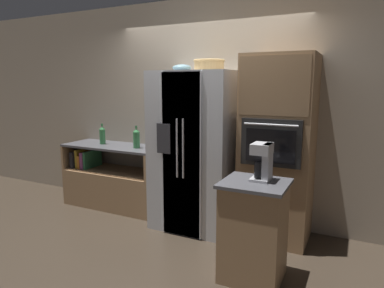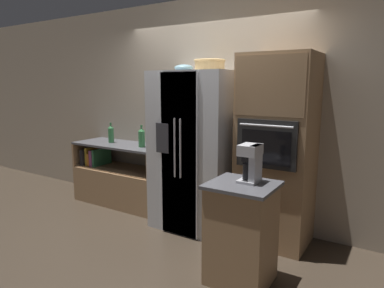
{
  "view_description": "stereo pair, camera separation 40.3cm",
  "coord_description": "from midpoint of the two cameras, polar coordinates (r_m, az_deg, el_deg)",
  "views": [
    {
      "loc": [
        1.77,
        -3.63,
        1.74
      ],
      "look_at": [
        0.01,
        -0.06,
        1.04
      ],
      "focal_mm": 32.0,
      "sensor_mm": 36.0,
      "label": 1
    },
    {
      "loc": [
        2.12,
        -3.43,
        1.74
      ],
      "look_at": [
        0.01,
        -0.06,
        1.04
      ],
      "focal_mm": 32.0,
      "sensor_mm": 36.0,
      "label": 2
    }
  ],
  "objects": [
    {
      "name": "bottle_short",
      "position": [
        4.67,
        -5.96,
        1.12
      ],
      "size": [
        0.09,
        0.09,
        0.3
      ],
      "color": "#33723F",
      "rests_on": "counter_left"
    },
    {
      "name": "counter_left",
      "position": [
        5.11,
        -9.48,
        -6.19
      ],
      "size": [
        1.46,
        0.58,
        0.89
      ],
      "color": "#93704C",
      "rests_on": "ground_plane"
    },
    {
      "name": "wall_back",
      "position": [
        4.44,
        6.03,
        5.59
      ],
      "size": [
        12.0,
        0.06,
        2.8
      ],
      "color": "tan",
      "rests_on": "ground_plane"
    },
    {
      "name": "coffee_maker",
      "position": [
        2.99,
        13.78,
        -2.93
      ],
      "size": [
        0.16,
        0.2,
        0.33
      ],
      "color": "#B2B2B7",
      "rests_on": "island_counter"
    },
    {
      "name": "ground_plane",
      "position": [
        4.39,
        3.03,
        -13.33
      ],
      "size": [
        20.0,
        20.0,
        0.0
      ],
      "primitive_type": "plane",
      "color": "#382D23"
    },
    {
      "name": "bottle_tall",
      "position": [
        4.72,
        -3.8,
        1.12
      ],
      "size": [
        0.07,
        0.07,
        0.29
      ],
      "color": "silver",
      "rests_on": "counter_left"
    },
    {
      "name": "fruit_bowl",
      "position": [
        4.2,
        1.44,
        12.57
      ],
      "size": [
        0.23,
        0.23,
        0.08
      ],
      "color": "#668C99",
      "rests_on": "refrigerator"
    },
    {
      "name": "wall_oven",
      "position": [
        3.82,
        16.84,
        -1.14
      ],
      "size": [
        0.75,
        0.68,
        2.05
      ],
      "color": "#93704C",
      "rests_on": "ground_plane"
    },
    {
      "name": "wicker_basket",
      "position": [
        4.04,
        5.9,
        13.03
      ],
      "size": [
        0.36,
        0.36,
        0.13
      ],
      "color": "tan",
      "rests_on": "refrigerator"
    },
    {
      "name": "refrigerator",
      "position": [
        4.12,
        3.58,
        -1.15
      ],
      "size": [
        0.96,
        0.81,
        1.89
      ],
      "color": "silver",
      "rests_on": "ground_plane"
    },
    {
      "name": "bottle_wide",
      "position": [
        5.09,
        -11.17,
        1.69
      ],
      "size": [
        0.08,
        0.08,
        0.29
      ],
      "color": "#33723F",
      "rests_on": "counter_left"
    },
    {
      "name": "island_counter",
      "position": [
        3.14,
        11.99,
        -14.36
      ],
      "size": [
        0.57,
        0.53,
        0.9
      ],
      "color": "#93704C",
      "rests_on": "ground_plane"
    }
  ]
}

